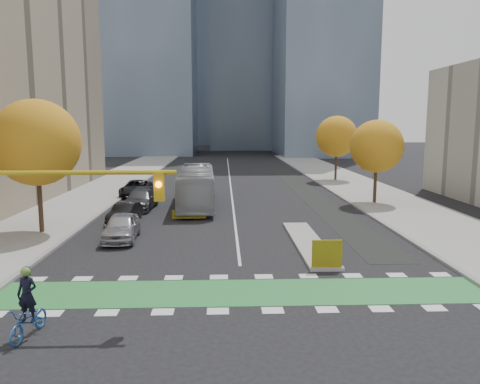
{
  "coord_description": "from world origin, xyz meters",
  "views": [
    {
      "loc": [
        -0.77,
        -16.6,
        6.78
      ],
      "look_at": [
        0.14,
        9.0,
        3.0
      ],
      "focal_mm": 35.0,
      "sensor_mm": 36.0,
      "label": 1
    }
  ],
  "objects": [
    {
      "name": "ground",
      "position": [
        0.0,
        0.0,
        0.0
      ],
      "size": [
        300.0,
        300.0,
        0.0
      ],
      "primitive_type": "plane",
      "color": "black",
      "rests_on": "ground"
    },
    {
      "name": "sidewalk_west",
      "position": [
        -13.5,
        20.0,
        0.07
      ],
      "size": [
        7.0,
        120.0,
        0.15
      ],
      "primitive_type": "cube",
      "color": "gray",
      "rests_on": "ground"
    },
    {
      "name": "sidewalk_east",
      "position": [
        13.5,
        20.0,
        0.07
      ],
      "size": [
        7.0,
        120.0,
        0.15
      ],
      "primitive_type": "cube",
      "color": "gray",
      "rests_on": "ground"
    },
    {
      "name": "curb_west",
      "position": [
        -10.0,
        20.0,
        0.07
      ],
      "size": [
        0.3,
        120.0,
        0.16
      ],
      "primitive_type": "cube",
      "color": "gray",
      "rests_on": "ground"
    },
    {
      "name": "curb_east",
      "position": [
        10.0,
        20.0,
        0.07
      ],
      "size": [
        0.3,
        120.0,
        0.16
      ],
      "primitive_type": "cube",
      "color": "gray",
      "rests_on": "ground"
    },
    {
      "name": "bike_crossing",
      "position": [
        0.0,
        1.5,
        0.01
      ],
      "size": [
        20.0,
        3.0,
        0.01
      ],
      "primitive_type": "cube",
      "color": "#297E38",
      "rests_on": "ground"
    },
    {
      "name": "centre_line",
      "position": [
        0.0,
        40.0,
        0.01
      ],
      "size": [
        0.15,
        70.0,
        0.01
      ],
      "primitive_type": "cube",
      "color": "silver",
      "rests_on": "ground"
    },
    {
      "name": "bike_lane_paint",
      "position": [
        7.5,
        30.0,
        0.01
      ],
      "size": [
        2.5,
        50.0,
        0.01
      ],
      "primitive_type": "cube",
      "color": "black",
      "rests_on": "ground"
    },
    {
      "name": "median_island",
      "position": [
        4.0,
        9.0,
        0.08
      ],
      "size": [
        1.6,
        10.0,
        0.16
      ],
      "primitive_type": "cube",
      "color": "gray",
      "rests_on": "ground"
    },
    {
      "name": "hazard_board",
      "position": [
        4.0,
        4.2,
        0.8
      ],
      "size": [
        1.4,
        0.12,
        1.3
      ],
      "primitive_type": "cube",
      "color": "yellow",
      "rests_on": "median_island"
    },
    {
      "name": "tower_ne",
      "position": [
        20.0,
        85.0,
        30.0
      ],
      "size": [
        18.0,
        24.0,
        60.0
      ],
      "primitive_type": "cube",
      "color": "#47566B",
      "rests_on": "ground"
    },
    {
      "name": "tower_far",
      "position": [
        -4.0,
        140.0,
        40.0
      ],
      "size": [
        26.0,
        26.0,
        80.0
      ],
      "primitive_type": "cube",
      "color": "#47566B",
      "rests_on": "ground"
    },
    {
      "name": "tree_west",
      "position": [
        -12.0,
        12.0,
        5.62
      ],
      "size": [
        5.2,
        5.2,
        8.22
      ],
      "color": "#332114",
      "rests_on": "ground"
    },
    {
      "name": "tree_east_near",
      "position": [
        12.0,
        22.0,
        4.86
      ],
      "size": [
        4.4,
        4.4,
        7.08
      ],
      "color": "#332114",
      "rests_on": "ground"
    },
    {
      "name": "tree_east_far",
      "position": [
        12.5,
        38.0,
        5.24
      ],
      "size": [
        4.8,
        4.8,
        7.65
      ],
      "color": "#332114",
      "rests_on": "ground"
    },
    {
      "name": "traffic_signal_west",
      "position": [
        -7.93,
        -0.51,
        4.03
      ],
      "size": [
        8.53,
        0.56,
        5.2
      ],
      "color": "#BF9914",
      "rests_on": "ground"
    },
    {
      "name": "cyclist",
      "position": [
        -7.0,
        -2.24,
        0.77
      ],
      "size": [
        1.02,
        2.09,
        2.31
      ],
      "rotation": [
        0.0,
        0.0,
        -0.17
      ],
      "color": "#2355A0",
      "rests_on": "ground"
    },
    {
      "name": "bus",
      "position": [
        -2.99,
        21.35,
        1.64
      ],
      "size": [
        3.19,
        11.86,
        3.28
      ],
      "primitive_type": "imported",
      "rotation": [
        0.0,
        0.0,
        0.04
      ],
      "color": "#9FA3A7",
      "rests_on": "ground"
    },
    {
      "name": "parked_car_a",
      "position": [
        -6.75,
        10.33,
        0.78
      ],
      "size": [
        2.06,
        4.67,
        1.56
      ],
      "primitive_type": "imported",
      "rotation": [
        0.0,
        0.0,
        0.05
      ],
      "color": "#ABAAB0",
      "rests_on": "ground"
    },
    {
      "name": "parked_car_b",
      "position": [
        -7.58,
        15.33,
        0.66
      ],
      "size": [
        1.92,
        4.16,
        1.32
      ],
      "primitive_type": "imported",
      "rotation": [
        0.0,
        0.0,
        -0.13
      ],
      "color": "black",
      "rests_on": "ground"
    },
    {
      "name": "parked_car_c",
      "position": [
        -7.36,
        20.33,
        0.77
      ],
      "size": [
        2.46,
        5.4,
        1.53
      ],
      "primitive_type": "imported",
      "rotation": [
        0.0,
        0.0,
        -0.06
      ],
      "color": "#444448",
      "rests_on": "ground"
    },
    {
      "name": "parked_car_d",
      "position": [
        -9.0,
        27.25,
        0.73
      ],
      "size": [
        2.53,
        5.31,
        1.46
      ],
      "primitive_type": "imported",
      "rotation": [
        0.0,
        0.0,
        -0.02
      ],
      "color": "black",
      "rests_on": "ground"
    }
  ]
}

